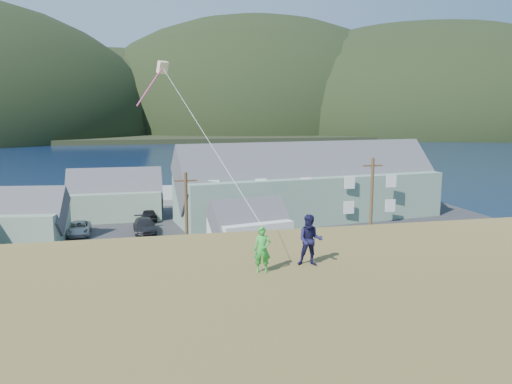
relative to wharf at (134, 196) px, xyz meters
The scene contains 15 objects.
ground 40.45m from the wharf, 81.47° to the right, with size 900.00×900.00×0.00m, color #0A1638.
grass_strip 42.43m from the wharf, 81.87° to the right, with size 110.00×8.00×0.10m, color #4C3D19.
waterfront_lot 23.77m from the wharf, 75.38° to the right, with size 72.00×36.00×0.12m, color #28282B.
wharf is the anchor object (origin of this frame).
far_shore 290.06m from the wharf, 88.81° to the left, with size 900.00×320.00×2.00m, color black.
far_hills 242.97m from the wharf, 80.14° to the left, with size 760.00×265.00×143.00m.
lodge 28.15m from the wharf, 42.59° to the right, with size 32.23×13.15×11.01m.
shed_palegreen_near 25.62m from the wharf, 114.30° to the right, with size 9.73×6.83×6.57m.
shed_white 32.09m from the wharf, 70.20° to the right, with size 8.03×6.22×5.68m.
shed_palegreen_far 13.98m from the wharf, 97.62° to the right, with size 10.93×6.32×7.33m.
utility_poles 38.96m from the wharf, 83.63° to the right, with size 28.43×0.24×9.53m.
parked_cars 18.57m from the wharf, 97.00° to the right, with size 21.57×12.78×1.56m.
kite_flyer_green 59.06m from the wharf, 84.84° to the right, with size 0.57×0.37×1.56m, color green.
kite_flyer_navy 58.87m from the wharf, 83.04° to the right, with size 0.87×0.68×1.79m, color #17163C.
kite_rig 51.96m from the wharf, 87.12° to the right, with size 1.99×4.64×10.77m.
Camera 1 is at (-4.47, -33.86, 12.44)m, focal length 35.00 mm.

